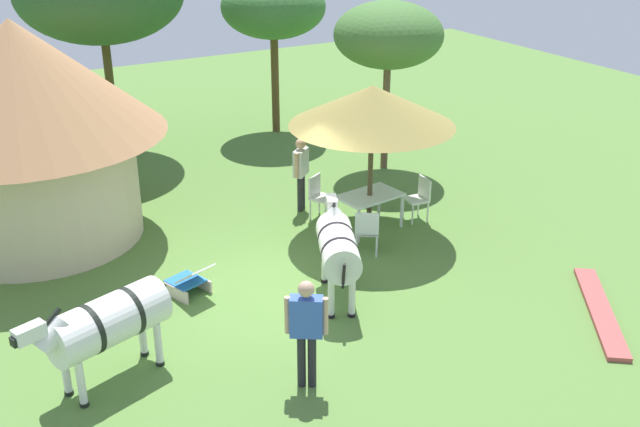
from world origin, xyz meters
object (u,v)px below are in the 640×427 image
at_px(zebra_nearest_camera, 338,246).
at_px(patio_chair_east_end, 319,194).
at_px(patio_dining_table, 370,199).
at_px(striped_lounge_chair, 190,281).
at_px(patio_chair_west_end, 420,196).
at_px(guest_beside_umbrella, 301,168).
at_px(standing_watcher, 306,324).
at_px(thatched_hut, 24,118).
at_px(zebra_by_umbrella, 105,323).
at_px(shade_umbrella, 372,106).
at_px(acacia_tree_left_background, 388,35).
at_px(patio_chair_near_hut, 367,230).
at_px(acacia_tree_behind_hut, 273,7).

bearing_deg(zebra_nearest_camera, patio_chair_east_end, 90.57).
relative_size(patio_dining_table, patio_chair_east_end, 1.51).
distance_m(patio_chair_east_end, striped_lounge_chair, 3.91).
distance_m(patio_chair_west_end, guest_beside_umbrella, 2.54).
distance_m(guest_beside_umbrella, standing_watcher, 6.14).
height_order(patio_chair_east_end, zebra_nearest_camera, zebra_nearest_camera).
height_order(thatched_hut, patio_chair_west_end, thatched_hut).
bearing_deg(patio_dining_table, patio_chair_east_end, 120.72).
relative_size(patio_chair_east_end, guest_beside_umbrella, 0.57).
distance_m(striped_lounge_chair, zebra_by_umbrella, 2.63).
xyz_separation_m(thatched_hut, striped_lounge_chair, (1.72, -3.63, -2.17)).
xyz_separation_m(shade_umbrella, acacia_tree_left_background, (2.26, 2.79, 0.65)).
distance_m(shade_umbrella, striped_lounge_chair, 4.75).
bearing_deg(guest_beside_umbrella, shade_umbrella, -104.54).
relative_size(patio_dining_table, zebra_nearest_camera, 0.66).
height_order(thatched_hut, zebra_by_umbrella, thatched_hut).
bearing_deg(standing_watcher, guest_beside_umbrella, 95.51).
height_order(patio_chair_near_hut, striped_lounge_chair, patio_chair_near_hut).
distance_m(zebra_nearest_camera, acacia_tree_behind_hut, 9.65).
xyz_separation_m(zebra_by_umbrella, acacia_tree_behind_hut, (7.21, 9.20, 2.44)).
distance_m(patio_chair_west_end, striped_lounge_chair, 5.29).
bearing_deg(acacia_tree_left_background, standing_watcher, -131.05).
distance_m(patio_dining_table, acacia_tree_behind_hut, 7.38).
bearing_deg(thatched_hut, guest_beside_umbrella, -15.36).
xyz_separation_m(patio_chair_east_end, standing_watcher, (-2.99, -4.92, 0.47)).
height_order(standing_watcher, zebra_nearest_camera, standing_watcher).
height_order(shade_umbrella, acacia_tree_behind_hut, acacia_tree_behind_hut).
bearing_deg(standing_watcher, thatched_hut, 141.25).
xyz_separation_m(zebra_nearest_camera, zebra_by_umbrella, (-3.96, -0.44, -0.00)).
height_order(shade_umbrella, zebra_by_umbrella, shade_umbrella).
distance_m(patio_chair_west_end, zebra_nearest_camera, 3.68).
bearing_deg(patio_chair_west_end, thatched_hut, 72.34).
relative_size(patio_chair_east_end, acacia_tree_left_background, 0.23).
height_order(shade_umbrella, guest_beside_umbrella, shade_umbrella).
distance_m(patio_dining_table, zebra_nearest_camera, 2.84).
bearing_deg(patio_chair_near_hut, patio_chair_west_end, 59.73).
bearing_deg(acacia_tree_behind_hut, patio_dining_table, -100.83).
height_order(patio_dining_table, patio_chair_near_hut, patio_chair_near_hut).
bearing_deg(patio_dining_table, shade_umbrella, 0.00).
bearing_deg(patio_chair_west_end, acacia_tree_behind_hut, 4.80).
distance_m(patio_chair_near_hut, acacia_tree_left_background, 5.47).
height_order(patio_chair_near_hut, guest_beside_umbrella, guest_beside_umbrella).
xyz_separation_m(patio_chair_east_end, striped_lounge_chair, (-3.50, -1.72, -0.26)).
bearing_deg(acacia_tree_left_background, shade_umbrella, -128.95).
xyz_separation_m(guest_beside_umbrella, zebra_by_umbrella, (-5.19, -3.99, -0.00)).
relative_size(guest_beside_umbrella, zebra_nearest_camera, 0.77).
xyz_separation_m(patio_chair_near_hut, acacia_tree_left_background, (2.93, 3.75, 2.69)).
bearing_deg(striped_lounge_chair, acacia_tree_left_background, 9.96).
xyz_separation_m(shade_umbrella, patio_chair_near_hut, (-0.67, -0.95, -2.04)).
bearing_deg(zebra_by_umbrella, zebra_nearest_camera, -102.20).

